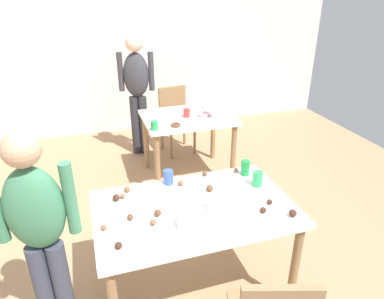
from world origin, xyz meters
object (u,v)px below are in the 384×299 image
object	(u,v)px
dining_table_near	(194,218)
person_girl_near	(39,228)
mixing_bowl	(191,220)
dining_table_far	(188,125)
soda_can	(245,168)
pitcher_far	(218,108)
chair_far_table	(175,115)
person_adult_far	(137,85)

from	to	relation	value
dining_table_near	person_girl_near	bearing A→B (deg)	-174.82
dining_table_near	mixing_bowl	bearing A→B (deg)	-113.93
dining_table_near	dining_table_far	xyz separation A→B (m)	(0.48, 1.71, -0.02)
soda_can	pitcher_far	xyz separation A→B (m)	(0.26, 1.25, 0.06)
chair_far_table	soda_can	world-z (taller)	soda_can
chair_far_table	pitcher_far	xyz separation A→B (m)	(0.24, -0.90, 0.38)
dining_table_far	soda_can	xyz separation A→B (m)	(0.03, -1.42, 0.18)
chair_far_table	pitcher_far	distance (m)	1.01
person_girl_near	person_adult_far	bearing A→B (deg)	68.80
pitcher_far	dining_table_near	bearing A→B (deg)	-116.69
person_girl_near	soda_can	distance (m)	1.51
person_adult_far	dining_table_far	bearing A→B (deg)	-60.65
chair_far_table	person_adult_far	size ratio (longest dim) A/B	0.55
person_girl_near	dining_table_far	bearing A→B (deg)	51.45
person_adult_far	pitcher_far	bearing A→B (deg)	-52.17
person_girl_near	dining_table_near	bearing A→B (deg)	5.18
mixing_bowl	soda_can	size ratio (longest dim) A/B	1.45
person_girl_near	pitcher_far	world-z (taller)	person_girl_near
dining_table_far	pitcher_far	world-z (taller)	pitcher_far
person_girl_near	pitcher_far	size ratio (longest dim) A/B	5.93
dining_table_near	chair_far_table	size ratio (longest dim) A/B	1.53
dining_table_far	chair_far_table	bearing A→B (deg)	85.87
person_girl_near	pitcher_far	xyz separation A→B (m)	(1.72, 1.63, 0.01)
chair_far_table	soda_can	bearing A→B (deg)	-90.65
dining_table_near	soda_can	size ratio (longest dim) A/B	10.91
chair_far_table	dining_table_near	bearing A→B (deg)	-102.39
chair_far_table	pitcher_far	bearing A→B (deg)	-75.13
dining_table_far	chair_far_table	xyz separation A→B (m)	(0.05, 0.74, -0.14)
person_adult_far	soda_can	size ratio (longest dim) A/B	12.86
chair_far_table	mixing_bowl	distance (m)	2.72
dining_table_far	pitcher_far	distance (m)	0.41
dining_table_far	chair_far_table	size ratio (longest dim) A/B	1.15
person_adult_far	mixing_bowl	xyz separation A→B (m)	(-0.13, -2.66, -0.16)
soda_can	pitcher_far	size ratio (longest dim) A/B	0.50
chair_far_table	pitcher_far	world-z (taller)	pitcher_far
person_girl_near	mixing_bowl	world-z (taller)	person_girl_near
dining_table_near	chair_far_table	world-z (taller)	chair_far_table
person_adult_far	soda_can	world-z (taller)	person_adult_far
person_girl_near	soda_can	size ratio (longest dim) A/B	11.92
chair_far_table	person_girl_near	bearing A→B (deg)	-120.36
chair_far_table	soda_can	distance (m)	2.18
person_girl_near	mixing_bowl	xyz separation A→B (m)	(0.86, -0.10, -0.08)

